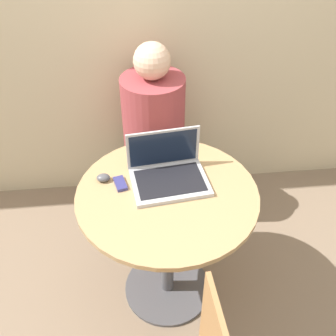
% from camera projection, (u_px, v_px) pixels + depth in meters
% --- Properties ---
extents(ground_plane, '(12.00, 12.00, 0.00)m').
position_uv_depth(ground_plane, '(167.00, 288.00, 2.27)').
color(ground_plane, '#7F6B56').
extents(back_wall, '(7.00, 0.05, 2.60)m').
position_uv_depth(back_wall, '(149.00, 3.00, 2.18)').
color(back_wall, beige).
rests_on(back_wall, ground_plane).
extents(round_table, '(0.84, 0.84, 0.76)m').
position_uv_depth(round_table, '(167.00, 222.00, 1.91)').
color(round_table, '#4C4C51').
rests_on(round_table, ground_plane).
extents(laptop, '(0.38, 0.30, 0.22)m').
position_uv_depth(laptop, '(168.00, 172.00, 1.83)').
color(laptop, '#B7B7BC').
rests_on(laptop, round_table).
extents(cell_phone, '(0.07, 0.10, 0.02)m').
position_uv_depth(cell_phone, '(120.00, 184.00, 1.82)').
color(cell_phone, navy).
rests_on(cell_phone, round_table).
extents(computer_mouse, '(0.06, 0.05, 0.03)m').
position_uv_depth(computer_mouse, '(103.00, 178.00, 1.84)').
color(computer_mouse, '#4C4C51').
rests_on(computer_mouse, round_table).
extents(person_seated, '(0.41, 0.60, 1.18)m').
position_uv_depth(person_seated, '(155.00, 143.00, 2.54)').
color(person_seated, '#4C4742').
rests_on(person_seated, ground_plane).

